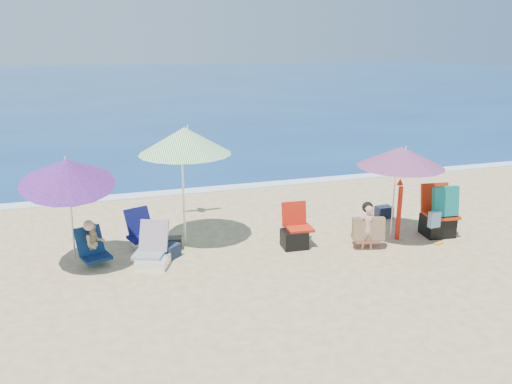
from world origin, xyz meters
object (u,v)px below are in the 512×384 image
object	(u,v)px
umbrella_blue	(67,172)
chair_navy	(144,236)
camp_chair_left	(295,234)
person_center	(368,227)
camp_chair_right	(439,217)
umbrella_turquoise	(401,157)
umbrella_striped	(185,141)
furled_umbrella	(399,207)
person_left	(94,243)
chair_rainbow	(152,254)

from	to	relation	value
umbrella_blue	chair_navy	distance (m)	2.18
camp_chair_left	person_center	bearing A→B (deg)	-21.34
umbrella_blue	camp_chair_right	size ratio (longest dim) A/B	1.95
umbrella_turquoise	umbrella_striped	distance (m)	4.24
umbrella_turquoise	umbrella_striped	size ratio (longest dim) A/B	0.87
camp_chair_left	camp_chair_right	size ratio (longest dim) A/B	0.77
umbrella_striped	furled_umbrella	world-z (taller)	umbrella_striped
umbrella_blue	chair_navy	xyz separation A→B (m)	(1.27, 0.77, -1.60)
furled_umbrella	chair_navy	bearing A→B (deg)	166.47
furled_umbrella	umbrella_blue	bearing A→B (deg)	176.00
camp_chair_right	person_left	distance (m)	6.87
chair_navy	umbrella_blue	bearing A→B (deg)	-148.93
furled_umbrella	person_center	bearing A→B (deg)	-161.20
umbrella_striped	furled_umbrella	bearing A→B (deg)	-14.40
person_left	person_center	bearing A→B (deg)	-9.57
umbrella_striped	person_left	xyz separation A→B (m)	(-1.81, -0.50, -1.69)
camp_chair_left	person_left	size ratio (longest dim) A/B	0.99
umbrella_blue	camp_chair_right	world-z (taller)	umbrella_blue
person_left	umbrella_striped	bearing A→B (deg)	15.54
camp_chair_left	person_left	world-z (taller)	person_left
chair_rainbow	person_center	distance (m)	4.13
umbrella_turquoise	furled_umbrella	world-z (taller)	umbrella_turquoise
furled_umbrella	chair_rainbow	distance (m)	4.99
chair_rainbow	camp_chair_right	size ratio (longest dim) A/B	0.78
camp_chair_left	chair_navy	bearing A→B (deg)	160.70
umbrella_blue	person_left	bearing A→B (deg)	20.72
umbrella_turquoise	chair_navy	distance (m)	5.32
umbrella_striped	chair_navy	size ratio (longest dim) A/B	3.10
umbrella_striped	umbrella_turquoise	bearing A→B (deg)	-14.87
umbrella_blue	umbrella_turquoise	bearing A→B (deg)	-4.22
umbrella_turquoise	chair_rainbow	xyz separation A→B (m)	(-4.89, 0.24, -1.53)
chair_navy	camp_chair_right	xyz separation A→B (m)	(5.89, -1.33, 0.21)
umbrella_blue	camp_chair_left	bearing A→B (deg)	-3.14
chair_rainbow	person_left	bearing A→B (deg)	161.26
furled_umbrella	umbrella_striped	bearing A→B (deg)	165.60
umbrella_turquoise	person_left	xyz separation A→B (m)	(-5.89, 0.58, -1.33)
furled_umbrella	camp_chair_left	distance (m)	2.23
umbrella_striped	furled_umbrella	size ratio (longest dim) A/B	1.93
umbrella_turquoise	umbrella_blue	size ratio (longest dim) A/B	0.95
furled_umbrella	camp_chair_left	world-z (taller)	furled_umbrella
person_center	camp_chair_right	bearing A→B (deg)	5.61
chair_navy	camp_chair_right	world-z (taller)	camp_chair_right
umbrella_turquoise	camp_chair_right	world-z (taller)	umbrella_turquoise
furled_umbrella	camp_chair_right	size ratio (longest dim) A/B	1.10
camp_chair_right	person_center	xyz separation A→B (m)	(-1.75, -0.17, 0.04)
umbrella_blue	umbrella_striped	bearing A→B (deg)	16.34
umbrella_turquoise	camp_chair_left	xyz separation A→B (m)	(-2.12, 0.23, -1.47)
umbrella_turquoise	camp_chair_left	distance (m)	2.59
umbrella_turquoise	camp_chair_right	xyz separation A→B (m)	(0.95, -0.11, -1.32)
person_center	person_left	xyz separation A→B (m)	(-5.09, 0.86, -0.04)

